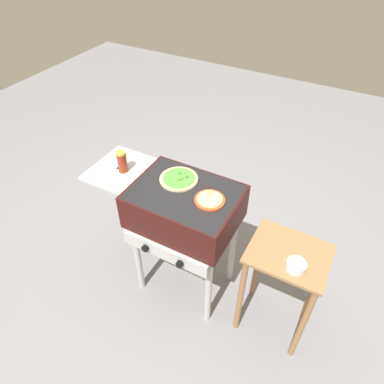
{
  "coord_description": "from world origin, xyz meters",
  "views": [
    {
      "loc": [
        0.77,
        -1.31,
        2.24
      ],
      "look_at": [
        0.05,
        0.0,
        0.92
      ],
      "focal_mm": 32.37,
      "sensor_mm": 36.0,
      "label": 1
    }
  ],
  "objects_px": {
    "grill": "(182,209)",
    "topping_bowl_near": "(296,266)",
    "pizza_cheese": "(210,199)",
    "sauce_jar": "(122,162)",
    "pizza_veggie": "(179,179)",
    "prep_table": "(283,275)"
  },
  "relations": [
    {
      "from": "grill",
      "to": "topping_bowl_near",
      "type": "xyz_separation_m",
      "value": [
        0.73,
        -0.08,
        -0.0
      ]
    },
    {
      "from": "pizza_veggie",
      "to": "sauce_jar",
      "type": "bearing_deg",
      "value": -165.79
    },
    {
      "from": "sauce_jar",
      "to": "prep_table",
      "type": "relative_size",
      "value": 0.19
    },
    {
      "from": "prep_table",
      "to": "sauce_jar",
      "type": "bearing_deg",
      "value": -179.58
    },
    {
      "from": "pizza_veggie",
      "to": "pizza_cheese",
      "type": "distance_m",
      "value": 0.26
    },
    {
      "from": "pizza_cheese",
      "to": "topping_bowl_near",
      "type": "bearing_deg",
      "value": -9.28
    },
    {
      "from": "prep_table",
      "to": "topping_bowl_near",
      "type": "xyz_separation_m",
      "value": [
        0.06,
        -0.09,
        0.23
      ]
    },
    {
      "from": "grill",
      "to": "prep_table",
      "type": "xyz_separation_m",
      "value": [
        0.67,
        0.0,
        -0.23
      ]
    },
    {
      "from": "grill",
      "to": "topping_bowl_near",
      "type": "relative_size",
      "value": 9.18
    },
    {
      "from": "pizza_cheese",
      "to": "sauce_jar",
      "type": "bearing_deg",
      "value": -178.92
    },
    {
      "from": "pizza_veggie",
      "to": "prep_table",
      "type": "height_order",
      "value": "pizza_veggie"
    },
    {
      "from": "pizza_cheese",
      "to": "sauce_jar",
      "type": "relative_size",
      "value": 1.25
    },
    {
      "from": "prep_table",
      "to": "topping_bowl_near",
      "type": "bearing_deg",
      "value": -57.13
    },
    {
      "from": "sauce_jar",
      "to": "topping_bowl_near",
      "type": "xyz_separation_m",
      "value": [
        1.15,
        -0.08,
        -0.22
      ]
    },
    {
      "from": "pizza_cheese",
      "to": "grill",
      "type": "bearing_deg",
      "value": -177.51
    },
    {
      "from": "grill",
      "to": "topping_bowl_near",
      "type": "height_order",
      "value": "grill"
    },
    {
      "from": "prep_table",
      "to": "topping_bowl_near",
      "type": "relative_size",
      "value": 7.01
    },
    {
      "from": "grill",
      "to": "pizza_cheese",
      "type": "distance_m",
      "value": 0.23
    },
    {
      "from": "grill",
      "to": "topping_bowl_near",
      "type": "distance_m",
      "value": 0.74
    },
    {
      "from": "topping_bowl_near",
      "to": "sauce_jar",
      "type": "bearing_deg",
      "value": 176.07
    },
    {
      "from": "sauce_jar",
      "to": "prep_table",
      "type": "xyz_separation_m",
      "value": [
        1.1,
        0.01,
        -0.44
      ]
    },
    {
      "from": "pizza_cheese",
      "to": "topping_bowl_near",
      "type": "xyz_separation_m",
      "value": [
        0.55,
        -0.09,
        -0.16
      ]
    }
  ]
}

